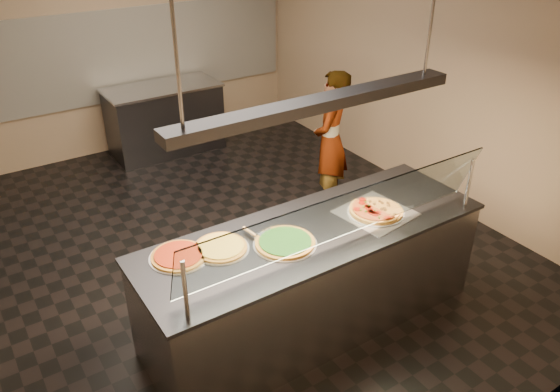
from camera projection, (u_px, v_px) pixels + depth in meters
ground at (233, 243)px, 5.72m from camera, size 5.00×6.00×0.02m
wall_back at (118, 40)px, 7.18m from camera, size 5.00×0.02×3.00m
wall_front at (504, 276)px, 2.78m from camera, size 5.00×0.02×3.00m
wall_right at (421, 64)px, 6.18m from camera, size 0.02×6.00×3.00m
tile_band at (121, 56)px, 7.26m from camera, size 4.90×0.02×1.20m
serving_counter at (313, 277)px, 4.44m from camera, size 2.83×0.94×0.93m
sneeze_guard at (345, 216)px, 3.81m from camera, size 2.59×0.18×0.54m
perforated_tray at (375, 212)px, 4.42m from camera, size 0.59×0.59×0.01m
half_pizza_pepperoni at (366, 213)px, 4.36m from camera, size 0.27×0.46×0.05m
half_pizza_sausage at (385, 207)px, 4.46m from camera, size 0.27×0.46×0.04m
pizza_spinach at (285, 242)px, 4.03m from camera, size 0.48×0.48×0.03m
pizza_cheese at (220, 247)px, 3.98m from camera, size 0.42×0.42×0.03m
pizza_tomato at (178, 256)px, 3.88m from camera, size 0.42×0.42×0.03m
pizza_spatula at (257, 232)px, 4.12m from camera, size 0.20×0.23×0.02m
prep_table at (165, 119)px, 7.52m from camera, size 1.52×0.74×0.93m
worker at (331, 141)px, 6.04m from camera, size 0.69×0.65×1.59m
heat_lamp_housing at (319, 103)px, 3.71m from camera, size 2.30×0.18×0.08m
lamp_rod_left at (175, 42)px, 2.97m from camera, size 0.02×0.02×1.01m
lamp_rod_right at (433, 5)px, 3.92m from camera, size 0.02×0.02×1.01m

